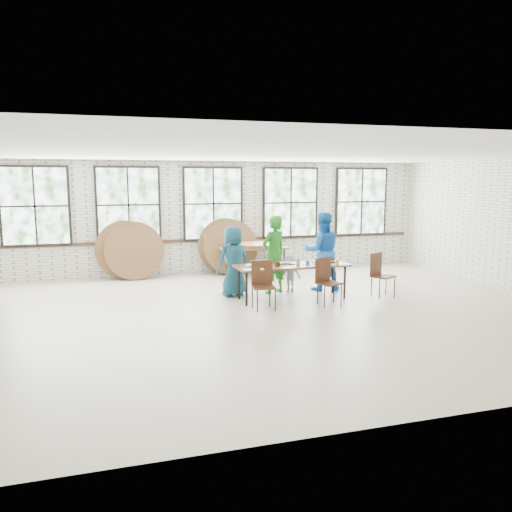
% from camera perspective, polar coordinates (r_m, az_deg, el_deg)
% --- Properties ---
extents(room, '(12.00, 12.00, 12.00)m').
position_cam_1_polar(room, '(13.45, -4.92, 5.77)').
color(room, beige).
rests_on(room, ground).
extents(dining_table, '(2.42, 0.87, 0.74)m').
position_cam_1_polar(dining_table, '(10.53, 4.15, -1.26)').
color(dining_table, brown).
rests_on(dining_table, ground).
extents(chair_near_left, '(0.46, 0.45, 0.95)m').
position_cam_1_polar(chair_near_left, '(9.74, 0.78, -2.83)').
color(chair_near_left, '#472717').
rests_on(chair_near_left, ground).
extents(chair_near_right, '(0.54, 0.53, 0.95)m').
position_cam_1_polar(chair_near_right, '(10.16, 8.02, -2.43)').
color(chair_near_right, '#472717').
rests_on(chair_near_right, ground).
extents(chair_spare, '(0.56, 0.55, 0.95)m').
position_cam_1_polar(chair_spare, '(11.10, 13.93, -1.66)').
color(chair_spare, '#472717').
rests_on(chair_spare, ground).
extents(adult_teal, '(0.85, 0.67, 1.54)m').
position_cam_1_polar(adult_teal, '(10.80, -2.61, -0.57)').
color(adult_teal, '#1C526A').
rests_on(adult_teal, ground).
extents(adult_green, '(0.75, 0.64, 1.73)m').
position_cam_1_polar(adult_green, '(11.04, 2.05, 0.16)').
color(adult_green, '#22771F').
rests_on(adult_green, ground).
extents(toddler, '(0.56, 0.35, 0.84)m').
position_cam_1_polar(toddler, '(11.24, 3.88, -2.02)').
color(toddler, '#171440').
rests_on(toddler, ground).
extents(adult_blue, '(0.98, 0.83, 1.79)m').
position_cam_1_polar(adult_blue, '(11.46, 7.56, 0.53)').
color(adult_blue, blue).
rests_on(adult_blue, ground).
extents(storage_table, '(1.83, 0.83, 0.74)m').
position_cam_1_polar(storage_table, '(13.24, -0.34, 0.80)').
color(storage_table, brown).
rests_on(storage_table, ground).
extents(tabletop_clutter, '(2.01, 0.64, 0.11)m').
position_cam_1_polar(tabletop_clutter, '(10.53, 4.66, -0.84)').
color(tabletop_clutter, black).
rests_on(tabletop_clutter, dining_table).
extents(round_tops_stacked, '(1.50, 1.50, 0.13)m').
position_cam_1_polar(round_tops_stacked, '(13.23, -0.34, 1.31)').
color(round_tops_stacked, brown).
rests_on(round_tops_stacked, storage_table).
extents(round_tops_leaning, '(4.23, 0.44, 1.50)m').
position_cam_1_polar(round_tops_leaning, '(13.15, -8.64, 0.86)').
color(round_tops_leaning, brown).
rests_on(round_tops_leaning, ground).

